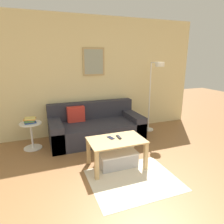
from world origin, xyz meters
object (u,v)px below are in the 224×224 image
object	(u,v)px
coffee_table	(116,145)
storage_bin	(117,158)
floor_lamp	(155,87)
book_stack	(30,120)
cell_phone	(111,138)
side_table	(31,133)
couch	(95,127)
remote_control	(119,137)

from	to	relation	value
coffee_table	storage_bin	xyz separation A→B (m)	(0.02, 0.03, -0.24)
storage_bin	floor_lamp	distance (m)	1.94
book_stack	cell_phone	distance (m)	1.63
side_table	cell_phone	distance (m)	1.62
floor_lamp	cell_phone	size ratio (longest dim) A/B	11.41
floor_lamp	cell_phone	bearing A→B (deg)	-144.46
coffee_table	storage_bin	distance (m)	0.25
couch	floor_lamp	xyz separation A→B (m)	(1.34, -0.11, 0.80)
storage_bin	book_stack	world-z (taller)	book_stack
couch	book_stack	bearing A→B (deg)	-178.69
couch	side_table	world-z (taller)	couch
book_stack	remote_control	xyz separation A→B (m)	(1.33, -1.12, -0.10)
storage_bin	side_table	size ratio (longest dim) A/B	1.20
couch	cell_phone	world-z (taller)	couch
couch	remote_control	xyz separation A→B (m)	(0.06, -1.15, 0.21)
storage_bin	cell_phone	xyz separation A→B (m)	(-0.09, 0.06, 0.34)
coffee_table	remote_control	xyz separation A→B (m)	(0.06, 0.06, 0.10)
remote_control	cell_phone	xyz separation A→B (m)	(-0.13, 0.03, -0.01)
coffee_table	side_table	bearing A→B (deg)	136.95
storage_bin	couch	bearing A→B (deg)	90.89
coffee_table	floor_lamp	size ratio (longest dim) A/B	0.54
floor_lamp	side_table	size ratio (longest dim) A/B	3.12
coffee_table	book_stack	world-z (taller)	book_stack
couch	storage_bin	size ratio (longest dim) A/B	3.09
remote_control	cell_phone	size ratio (longest dim) A/B	1.07
floor_lamp	book_stack	bearing A→B (deg)	178.12
book_stack	remote_control	distance (m)	1.74
storage_bin	floor_lamp	world-z (taller)	floor_lamp
floor_lamp	remote_control	xyz separation A→B (m)	(-1.28, -1.03, -0.59)
storage_bin	remote_control	bearing A→B (deg)	35.44
remote_control	storage_bin	bearing A→B (deg)	-142.97
book_stack	floor_lamp	bearing A→B (deg)	-1.88
remote_control	cell_phone	world-z (taller)	remote_control
floor_lamp	remote_control	bearing A→B (deg)	-141.06
coffee_table	book_stack	size ratio (longest dim) A/B	3.77
storage_bin	cell_phone	distance (m)	0.36
side_table	remote_control	bearing A→B (deg)	-40.17
storage_bin	side_table	bearing A→B (deg)	138.20
coffee_table	couch	bearing A→B (deg)	89.81
coffee_table	storage_bin	world-z (taller)	coffee_table
coffee_table	cell_phone	distance (m)	0.15
coffee_table	book_stack	bearing A→B (deg)	136.99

